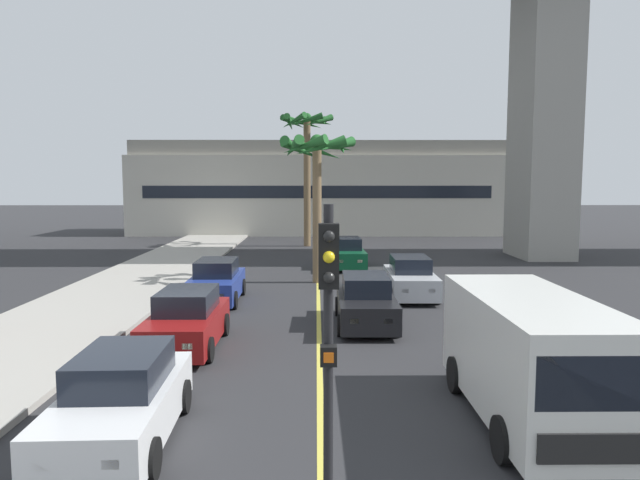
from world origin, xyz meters
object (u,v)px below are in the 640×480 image
car_queue_fifth (366,302)px  delivery_van (530,355)px  car_queue_third (216,282)px  traffic_light_median_near (328,329)px  car_queue_fourth (347,254)px  palm_tree_near_median (307,142)px  car_queue_front (187,321)px  car_queue_second (121,401)px  palm_tree_mid_median (316,160)px  car_queue_sixth (410,278)px

car_queue_fifth → delivery_van: (2.40, -7.33, 0.57)m
car_queue_third → traffic_light_median_near: 15.16m
car_queue_fourth → delivery_van: bearing=-83.0°
delivery_van → palm_tree_near_median: (-4.59, 29.49, 5.79)m
car_queue_front → traffic_light_median_near: bearing=-66.9°
car_queue_second → car_queue_fourth: same height
car_queue_second → palm_tree_near_median: palm_tree_near_median is taller
car_queue_front → car_queue_second: size_ratio=0.99×
traffic_light_median_near → delivery_van: bearing=43.5°
car_queue_second → palm_tree_mid_median: bearing=78.0°
car_queue_fourth → palm_tree_mid_median: palm_tree_mid_median is taller
traffic_light_median_near → palm_tree_near_median: palm_tree_near_median is taller
car_queue_fourth → palm_tree_near_median: size_ratio=0.46×
car_queue_second → car_queue_fourth: 20.70m
car_queue_third → car_queue_fourth: size_ratio=0.99×
car_queue_fifth → delivery_van: 7.73m
car_queue_front → delivery_van: delivery_van is taller
car_queue_fifth → palm_tree_near_median: palm_tree_near_median is taller
palm_tree_near_median → car_queue_third: bearing=-99.4°
car_queue_fifth → car_queue_front: bearing=-154.5°
car_queue_second → palm_tree_mid_median: 16.78m
car_queue_front → car_queue_fifth: 5.56m
palm_tree_near_median → palm_tree_mid_median: bearing=-87.4°
car_queue_fifth → palm_tree_near_median: bearing=95.6°
car_queue_fifth → car_queue_sixth: (2.10, 4.46, 0.00)m
delivery_van → traffic_light_median_near: size_ratio=1.25×
delivery_van → palm_tree_mid_median: size_ratio=0.81×
car_queue_third → palm_tree_near_median: palm_tree_near_median is taller
car_queue_second → car_queue_fifth: bearing=58.9°
car_queue_fifth → car_queue_sixth: same height
car_queue_second → car_queue_third: 11.70m
delivery_van → traffic_light_median_near: 5.41m
car_queue_third → car_queue_fourth: bearing=57.9°
traffic_light_median_near → car_queue_fourth: bearing=86.4°
car_queue_front → traffic_light_median_near: size_ratio=0.98×
car_queue_front → car_queue_sixth: (7.12, 6.85, 0.00)m
car_queue_front → palm_tree_near_median: palm_tree_near_median is taller
palm_tree_near_median → delivery_van: bearing=-81.2°
palm_tree_near_median → palm_tree_mid_median: size_ratio=1.40×
car_queue_second → delivery_van: (7.28, 0.76, 0.57)m
car_queue_sixth → delivery_van: delivery_van is taller
car_queue_third → traffic_light_median_near: traffic_light_median_near is taller
car_queue_front → palm_tree_mid_median: (3.48, 10.08, 4.64)m
traffic_light_median_near → palm_tree_near_median: bearing=91.4°
car_queue_front → delivery_van: 8.93m
car_queue_fourth → car_queue_fifth: bearing=-90.2°
car_queue_sixth → palm_tree_mid_median: (-3.64, 3.23, 4.64)m
car_queue_fifth → car_queue_sixth: bearing=64.7°
car_queue_fourth → traffic_light_median_near: 23.07m
car_queue_sixth → delivery_van: 11.80m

